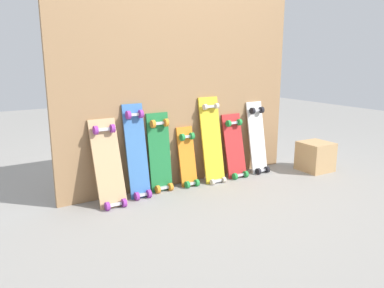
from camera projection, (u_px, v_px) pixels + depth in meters
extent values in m
plane|color=gray|center=(188.00, 184.00, 3.58)|extent=(12.00, 12.00, 0.00)
cube|color=#99724C|center=(184.00, 91.00, 3.44)|extent=(2.36, 0.04, 1.71)
cube|color=tan|center=(108.00, 167.00, 3.04)|extent=(0.22, 0.25, 0.75)
cube|color=#B7B7BF|center=(115.00, 204.00, 3.01)|extent=(0.10, 0.04, 0.03)
cube|color=#B7B7BF|center=(103.00, 130.00, 3.02)|extent=(0.10, 0.04, 0.03)
cylinder|color=purple|center=(107.00, 206.00, 2.96)|extent=(0.03, 0.07, 0.07)
cylinder|color=purple|center=(124.00, 203.00, 3.03)|extent=(0.03, 0.07, 0.07)
cylinder|color=purple|center=(96.00, 130.00, 2.97)|extent=(0.03, 0.07, 0.07)
cylinder|color=purple|center=(112.00, 128.00, 3.05)|extent=(0.03, 0.07, 0.07)
cube|color=#386BAD|center=(137.00, 155.00, 3.20)|extent=(0.18, 0.16, 0.85)
cube|color=#B7B7BF|center=(142.00, 195.00, 3.21)|extent=(0.08, 0.04, 0.03)
cube|color=#B7B7BF|center=(134.00, 115.00, 3.15)|extent=(0.08, 0.04, 0.03)
cylinder|color=purple|center=(137.00, 196.00, 3.16)|extent=(0.03, 0.07, 0.07)
cylinder|color=purple|center=(149.00, 194.00, 3.22)|extent=(0.03, 0.07, 0.07)
cylinder|color=purple|center=(128.00, 115.00, 3.11)|extent=(0.03, 0.07, 0.07)
cylinder|color=purple|center=(141.00, 114.00, 3.16)|extent=(0.03, 0.07, 0.07)
cube|color=#1E7238|center=(160.00, 156.00, 3.36)|extent=(0.21, 0.10, 0.75)
cube|color=#B7B7BF|center=(163.00, 188.00, 3.37)|extent=(0.09, 0.04, 0.03)
cube|color=#B7B7BF|center=(159.00, 123.00, 3.30)|extent=(0.09, 0.04, 0.03)
cylinder|color=orange|center=(158.00, 189.00, 3.33)|extent=(0.03, 0.07, 0.07)
cylinder|color=orange|center=(171.00, 187.00, 3.39)|extent=(0.03, 0.07, 0.07)
cylinder|color=orange|center=(153.00, 124.00, 3.25)|extent=(0.03, 0.07, 0.07)
cylinder|color=orange|center=(166.00, 123.00, 3.31)|extent=(0.03, 0.07, 0.07)
cube|color=orange|center=(187.00, 160.00, 3.50)|extent=(0.16, 0.13, 0.60)
cube|color=#B7B7BF|center=(191.00, 184.00, 3.49)|extent=(0.07, 0.04, 0.03)
cube|color=#B7B7BF|center=(186.00, 137.00, 3.47)|extent=(0.07, 0.04, 0.03)
cylinder|color=#268C3F|center=(187.00, 185.00, 3.45)|extent=(0.03, 0.06, 0.06)
cylinder|color=#268C3F|center=(197.00, 183.00, 3.51)|extent=(0.03, 0.06, 0.06)
cylinder|color=#268C3F|center=(182.00, 137.00, 3.42)|extent=(0.03, 0.06, 0.06)
cylinder|color=#268C3F|center=(192.00, 136.00, 3.48)|extent=(0.03, 0.06, 0.06)
cube|color=gold|center=(212.00, 144.00, 3.59)|extent=(0.21, 0.18, 0.87)
cube|color=#B7B7BF|center=(217.00, 181.00, 3.59)|extent=(0.09, 0.04, 0.03)
cube|color=#B7B7BF|center=(210.00, 107.00, 3.54)|extent=(0.09, 0.04, 0.03)
cylinder|color=beige|center=(212.00, 182.00, 3.54)|extent=(0.03, 0.05, 0.05)
cylinder|color=beige|center=(224.00, 180.00, 3.61)|extent=(0.03, 0.05, 0.05)
cylinder|color=beige|center=(205.00, 107.00, 3.49)|extent=(0.03, 0.05, 0.05)
cylinder|color=beige|center=(217.00, 106.00, 3.56)|extent=(0.03, 0.05, 0.05)
cube|color=#B22626|center=(234.00, 149.00, 3.75)|extent=(0.22, 0.18, 0.68)
cube|color=#B7B7BF|center=(239.00, 175.00, 3.74)|extent=(0.10, 0.04, 0.03)
cube|color=#B7B7BF|center=(233.00, 123.00, 3.72)|extent=(0.10, 0.04, 0.03)
cylinder|color=#268C3F|center=(235.00, 176.00, 3.69)|extent=(0.03, 0.06, 0.06)
cylinder|color=#268C3F|center=(246.00, 174.00, 3.76)|extent=(0.03, 0.06, 0.06)
cylinder|color=#268C3F|center=(228.00, 123.00, 3.67)|extent=(0.03, 0.06, 0.06)
cylinder|color=#268C3F|center=(239.00, 122.00, 3.74)|extent=(0.03, 0.06, 0.06)
cube|color=silver|center=(257.00, 141.00, 3.89)|extent=(0.19, 0.17, 0.78)
cube|color=#B7B7BF|center=(261.00, 170.00, 3.89)|extent=(0.09, 0.04, 0.03)
cube|color=#B7B7BF|center=(256.00, 110.00, 3.85)|extent=(0.09, 0.04, 0.03)
cylinder|color=black|center=(258.00, 171.00, 3.85)|extent=(0.03, 0.06, 0.06)
cylinder|color=black|center=(267.00, 169.00, 3.91)|extent=(0.03, 0.06, 0.06)
cylinder|color=black|center=(252.00, 111.00, 3.81)|extent=(0.03, 0.06, 0.06)
cylinder|color=black|center=(261.00, 110.00, 3.87)|extent=(0.03, 0.06, 0.06)
cube|color=tan|center=(315.00, 156.00, 3.96)|extent=(0.31, 0.31, 0.30)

